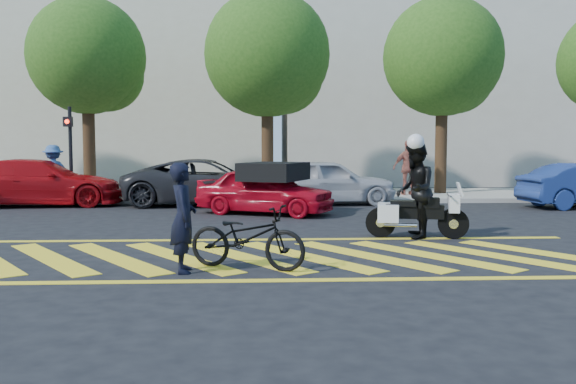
{
  "coord_description": "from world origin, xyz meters",
  "views": [
    {
      "loc": [
        -0.3,
        -10.56,
        1.96
      ],
      "look_at": [
        0.25,
        1.11,
        1.05
      ],
      "focal_mm": 38.0,
      "sensor_mm": 36.0,
      "label": 1
    }
  ],
  "objects_px": {
    "officer_moto": "(415,190)",
    "parked_mid_right": "(327,182)",
    "red_convertible": "(265,191)",
    "parked_left": "(40,183)",
    "officer_bike": "(183,218)",
    "parked_mid_left": "(208,182)",
    "police_motorcycle": "(415,214)",
    "bicycle": "(247,237)"
  },
  "relations": [
    {
      "from": "parked_mid_right",
      "to": "officer_moto",
      "type": "bearing_deg",
      "value": -179.37
    },
    {
      "from": "officer_bike",
      "to": "officer_moto",
      "type": "distance_m",
      "value": 5.48
    },
    {
      "from": "parked_mid_left",
      "to": "officer_moto",
      "type": "bearing_deg",
      "value": -143.36
    },
    {
      "from": "parked_left",
      "to": "parked_mid_right",
      "type": "height_order",
      "value": "parked_mid_right"
    },
    {
      "from": "officer_bike",
      "to": "parked_mid_right",
      "type": "height_order",
      "value": "officer_bike"
    },
    {
      "from": "bicycle",
      "to": "police_motorcycle",
      "type": "distance_m",
      "value": 4.61
    },
    {
      "from": "red_convertible",
      "to": "parked_left",
      "type": "height_order",
      "value": "parked_left"
    },
    {
      "from": "officer_bike",
      "to": "officer_moto",
      "type": "relative_size",
      "value": 0.84
    },
    {
      "from": "bicycle",
      "to": "parked_left",
      "type": "relative_size",
      "value": 0.37
    },
    {
      "from": "officer_moto",
      "to": "red_convertible",
      "type": "bearing_deg",
      "value": -134.23
    },
    {
      "from": "officer_moto",
      "to": "parked_left",
      "type": "height_order",
      "value": "officer_moto"
    },
    {
      "from": "officer_bike",
      "to": "parked_mid_left",
      "type": "bearing_deg",
      "value": -4.79
    },
    {
      "from": "officer_bike",
      "to": "parked_mid_right",
      "type": "distance_m",
      "value": 10.97
    },
    {
      "from": "parked_left",
      "to": "police_motorcycle",
      "type": "bearing_deg",
      "value": -130.88
    },
    {
      "from": "bicycle",
      "to": "officer_moto",
      "type": "height_order",
      "value": "officer_moto"
    },
    {
      "from": "red_convertible",
      "to": "officer_moto",
      "type": "bearing_deg",
      "value": -121.72
    },
    {
      "from": "parked_mid_left",
      "to": "parked_mid_right",
      "type": "height_order",
      "value": "parked_mid_right"
    },
    {
      "from": "police_motorcycle",
      "to": "parked_mid_right",
      "type": "xyz_separation_m",
      "value": [
        -1.06,
        7.19,
        0.24
      ]
    },
    {
      "from": "officer_bike",
      "to": "red_convertible",
      "type": "height_order",
      "value": "officer_bike"
    },
    {
      "from": "bicycle",
      "to": "parked_left",
      "type": "xyz_separation_m",
      "value": [
        -6.8,
        10.23,
        0.24
      ]
    },
    {
      "from": "parked_left",
      "to": "bicycle",
      "type": "bearing_deg",
      "value": -152.24
    },
    {
      "from": "bicycle",
      "to": "parked_mid_left",
      "type": "height_order",
      "value": "parked_mid_left"
    },
    {
      "from": "police_motorcycle",
      "to": "bicycle",
      "type": "bearing_deg",
      "value": -127.05
    },
    {
      "from": "red_convertible",
      "to": "parked_mid_left",
      "type": "distance_m",
      "value": 3.19
    },
    {
      "from": "red_convertible",
      "to": "parked_left",
      "type": "bearing_deg",
      "value": 94.0
    },
    {
      "from": "red_convertible",
      "to": "parked_left",
      "type": "xyz_separation_m",
      "value": [
        -7.16,
        2.63,
        0.08
      ]
    },
    {
      "from": "police_motorcycle",
      "to": "officer_moto",
      "type": "distance_m",
      "value": 0.5
    },
    {
      "from": "bicycle",
      "to": "officer_bike",
      "type": "bearing_deg",
      "value": 123.98
    },
    {
      "from": "police_motorcycle",
      "to": "officer_moto",
      "type": "bearing_deg",
      "value": -143.48
    },
    {
      "from": "bicycle",
      "to": "parked_mid_right",
      "type": "relative_size",
      "value": 0.44
    },
    {
      "from": "officer_moto",
      "to": "parked_mid_right",
      "type": "xyz_separation_m",
      "value": [
        -1.04,
        7.2,
        -0.25
      ]
    },
    {
      "from": "parked_mid_right",
      "to": "parked_left",
      "type": "bearing_deg",
      "value": 82.38
    },
    {
      "from": "police_motorcycle",
      "to": "officer_moto",
      "type": "xyz_separation_m",
      "value": [
        -0.01,
        -0.01,
        0.5
      ]
    },
    {
      "from": "officer_moto",
      "to": "parked_mid_right",
      "type": "relative_size",
      "value": 0.45
    },
    {
      "from": "officer_bike",
      "to": "parked_mid_left",
      "type": "distance_m",
      "value": 10.45
    },
    {
      "from": "parked_left",
      "to": "parked_mid_left",
      "type": "distance_m",
      "value": 5.35
    },
    {
      "from": "bicycle",
      "to": "red_convertible",
      "type": "height_order",
      "value": "red_convertible"
    },
    {
      "from": "officer_bike",
      "to": "bicycle",
      "type": "height_order",
      "value": "officer_bike"
    },
    {
      "from": "police_motorcycle",
      "to": "red_convertible",
      "type": "distance_m",
      "value": 5.52
    },
    {
      "from": "police_motorcycle",
      "to": "parked_mid_right",
      "type": "bearing_deg",
      "value": 110.05
    },
    {
      "from": "officer_bike",
      "to": "bicycle",
      "type": "relative_size",
      "value": 0.87
    },
    {
      "from": "red_convertible",
      "to": "parked_mid_right",
      "type": "bearing_deg",
      "value": -13.74
    }
  ]
}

